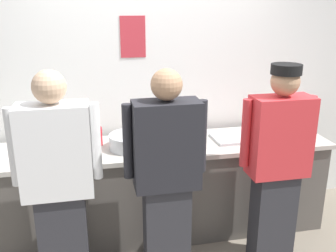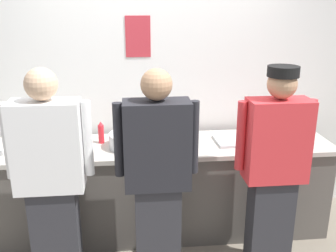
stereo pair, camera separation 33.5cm
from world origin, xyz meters
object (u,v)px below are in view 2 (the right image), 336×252
object	(u,v)px
chef_far_right	(274,167)
plate_stack_rear	(45,147)
squeeze_bottle_secondary	(296,135)
sheet_tray	(243,140)
plate_stack_front	(183,137)
deli_cup	(168,141)
chef_near_left	(51,178)
squeeze_bottle_primary	(288,126)
chef_center	(157,176)
ramekin_green_sauce	(57,141)
mixing_bowl_steel	(132,140)
ramekin_red_sauce	(305,138)
squeeze_bottle_spare	(101,133)
ramekin_yellow_sauce	(4,151)

from	to	relation	value
chef_far_right	plate_stack_rear	xyz separation A→B (m)	(-1.82, 0.55, 0.03)
squeeze_bottle_secondary	sheet_tray	bearing A→B (deg)	167.09
plate_stack_front	sheet_tray	distance (m)	0.55
plate_stack_rear	deli_cup	size ratio (longest dim) A/B	2.47
plate_stack_rear	sheet_tray	distance (m)	1.76
chef_near_left	squeeze_bottle_primary	xyz separation A→B (m)	(2.06, 0.75, 0.08)
chef_center	chef_far_right	xyz separation A→B (m)	(0.91, 0.06, 0.00)
chef_near_left	squeeze_bottle_secondary	bearing A→B (deg)	14.95
sheet_tray	squeeze_bottle_secondary	world-z (taller)	squeeze_bottle_secondary
chef_center	sheet_tray	bearing A→B (deg)	38.85
chef_near_left	plate_stack_rear	bearing A→B (deg)	104.55
squeeze_bottle_secondary	ramekin_green_sauce	distance (m)	2.16
mixing_bowl_steel	ramekin_red_sauce	world-z (taller)	mixing_bowl_steel
chef_center	plate_stack_rear	world-z (taller)	chef_center
plate_stack_rear	ramekin_green_sauce	distance (m)	0.20
squeeze_bottle_secondary	squeeze_bottle_spare	xyz separation A→B (m)	(-1.75, 0.20, 0.01)
plate_stack_front	chef_far_right	bearing A→B (deg)	-49.09
chef_near_left	mixing_bowl_steel	distance (m)	0.85
squeeze_bottle_primary	ramekin_red_sauce	distance (m)	0.19
squeeze_bottle_secondary	deli_cup	distance (m)	1.16
ramekin_red_sauce	ramekin_yellow_sauce	world-z (taller)	ramekin_red_sauce
chef_center	ramekin_red_sauce	xyz separation A→B (m)	(1.42, 0.64, 0.02)
sheet_tray	plate_stack_rear	bearing A→B (deg)	-177.61
ramekin_yellow_sauce	chef_near_left	bearing A→B (deg)	-49.19
sheet_tray	squeeze_bottle_spare	size ratio (longest dim) A/B	2.51
chef_near_left	squeeze_bottle_primary	world-z (taller)	chef_near_left
chef_far_right	ramekin_red_sauce	bearing A→B (deg)	49.01
squeeze_bottle_spare	ramekin_green_sauce	xyz separation A→B (m)	(-0.40, 0.02, -0.07)
chef_center	squeeze_bottle_primary	distance (m)	1.52
squeeze_bottle_secondary	plate_stack_front	bearing A→B (deg)	169.39
squeeze_bottle_primary	deli_cup	distance (m)	1.17
squeeze_bottle_primary	ramekin_green_sauce	size ratio (longest dim) A/B	2.15
mixing_bowl_steel	squeeze_bottle_primary	bearing A→B (deg)	5.17
squeeze_bottle_primary	ramekin_green_sauce	bearing A→B (deg)	179.61
chef_near_left	deli_cup	bearing A→B (deg)	33.63
ramekin_green_sauce	ramekin_red_sauce	distance (m)	2.27
ramekin_yellow_sauce	deli_cup	bearing A→B (deg)	1.70
deli_cup	ramekin_green_sauce	bearing A→B (deg)	170.45
chef_far_right	squeeze_bottle_secondary	bearing A→B (deg)	52.82
ramekin_red_sauce	sheet_tray	bearing A→B (deg)	176.59
ramekin_yellow_sauce	chef_center	bearing A→B (deg)	-25.05
squeeze_bottle_primary	squeeze_bottle_secondary	world-z (taller)	squeeze_bottle_primary
plate_stack_front	ramekin_red_sauce	bearing A→B (deg)	-5.99
plate_stack_front	mixing_bowl_steel	world-z (taller)	mixing_bowl_steel
sheet_tray	squeeze_bottle_spare	world-z (taller)	squeeze_bottle_spare
ramekin_red_sauce	ramekin_green_sauce	bearing A→B (deg)	176.26
squeeze_bottle_spare	chef_center	bearing A→B (deg)	-59.69
squeeze_bottle_secondary	deli_cup	bearing A→B (deg)	177.43
sheet_tray	squeeze_bottle_primary	world-z (taller)	squeeze_bottle_primary
plate_stack_rear	ramekin_yellow_sauce	size ratio (longest dim) A/B	2.72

